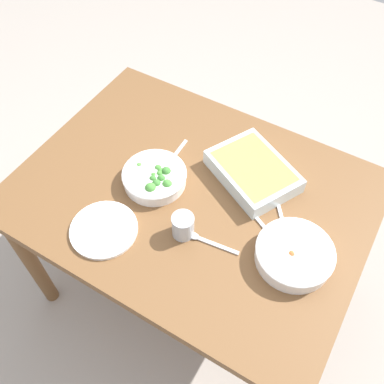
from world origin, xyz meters
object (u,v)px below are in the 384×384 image
baking_dish (253,171)px  spoon_by_broccoli (171,160)px  broccoli_bowl (155,177)px  stew_bowl (294,254)px  side_plate (104,229)px  drink_cup (183,226)px  fork_on_table (257,217)px  spoon_spare (205,241)px  spoon_by_stew (283,223)px

baking_dish → spoon_by_broccoli: size_ratio=2.09×
spoon_by_broccoli → broccoli_bowl: bearing=93.0°
stew_bowl → baking_dish: size_ratio=0.66×
broccoli_bowl → side_plate: size_ratio=1.03×
side_plate → stew_bowl: bearing=-159.2°
stew_bowl → broccoli_bowl: size_ratio=1.08×
drink_cup → fork_on_table: 0.25m
fork_on_table → spoon_by_broccoli: bearing=-9.7°
broccoli_bowl → stew_bowl: bearing=176.2°
baking_dish → spoon_spare: 0.32m
stew_bowl → drink_cup: (0.34, 0.09, 0.01)m
side_plate → spoon_by_stew: 0.58m
stew_bowl → fork_on_table: stew_bowl is taller
broccoli_bowl → spoon_by_stew: size_ratio=1.48×
stew_bowl → side_plate: bearing=20.8°
stew_bowl → fork_on_table: (0.16, -0.08, -0.03)m
side_plate → drink_cup: bearing=-151.3°
drink_cup → fork_on_table: size_ratio=0.51×
broccoli_bowl → spoon_spare: size_ratio=1.28×
drink_cup → fork_on_table: (-0.18, -0.18, -0.04)m
side_plate → spoon_spare: side_plate is taller
broccoli_bowl → spoon_by_broccoli: bearing=-87.0°
spoon_by_broccoli → fork_on_table: size_ratio=1.06×
baking_dish → spoon_by_stew: bearing=143.8°
spoon_spare → fork_on_table: (-0.10, -0.17, -0.00)m
side_plate → fork_on_table: side_plate is taller
spoon_spare → side_plate: bearing=23.7°
stew_bowl → spoon_by_broccoli: size_ratio=1.38×
drink_cup → side_plate: bearing=28.7°
baking_dish → spoon_spare: (0.01, 0.31, -0.03)m
side_plate → spoon_by_stew: bearing=-146.9°
broccoli_bowl → fork_on_table: size_ratio=1.37×
broccoli_bowl → fork_on_table: bearing=-172.5°
broccoli_bowl → spoon_spare: broccoli_bowl is taller
baking_dish → fork_on_table: (-0.09, 0.15, -0.03)m
stew_bowl → spoon_spare: bearing=17.4°
baking_dish → spoon_by_stew: baking_dish is taller
drink_cup → spoon_by_broccoli: 0.31m
drink_cup → spoon_by_broccoli: drink_cup is taller
drink_cup → broccoli_bowl: bearing=-33.4°
broccoli_bowl → drink_cup: drink_cup is taller
fork_on_table → spoon_by_stew: bearing=-167.2°
side_plate → spoon_spare: size_ratio=1.25×
spoon_by_stew → spoon_spare: (0.19, 0.19, 0.00)m
side_plate → spoon_spare: bearing=-156.3°
baking_dish → spoon_spare: size_ratio=2.09×
baking_dish → drink_cup: size_ratio=4.32×
drink_cup → side_plate: size_ratio=0.39×
stew_bowl → spoon_by_broccoli: bearing=-15.5°
baking_dish → spoon_by_broccoli: (0.29, 0.08, -0.03)m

